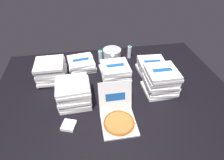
% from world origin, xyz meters
% --- Properties ---
extents(ground_plane, '(3.20, 2.40, 0.02)m').
position_xyz_m(ground_plane, '(0.00, 0.00, -0.01)').
color(ground_plane, black).
extents(open_pizza_box, '(0.39, 0.49, 0.40)m').
position_xyz_m(open_pizza_box, '(-0.04, -0.47, 0.07)').
color(open_pizza_box, white).
rests_on(open_pizza_box, ground_plane).
extents(pizza_stack_center_far, '(0.42, 0.42, 0.20)m').
position_xyz_m(pizza_stack_center_far, '(0.65, 0.38, 0.10)').
color(pizza_stack_center_far, white).
rests_on(pizza_stack_center_far, ground_plane).
extents(pizza_stack_right_mid, '(0.42, 0.43, 0.31)m').
position_xyz_m(pizza_stack_right_mid, '(-0.83, 0.42, 0.15)').
color(pizza_stack_right_mid, white).
rests_on(pizza_stack_right_mid, ground_plane).
extents(pizza_stack_left_mid, '(0.42, 0.41, 0.31)m').
position_xyz_m(pizza_stack_left_mid, '(-0.52, -0.09, 0.15)').
color(pizza_stack_left_mid, white).
rests_on(pizza_stack_left_mid, ground_plane).
extents(pizza_stack_right_far, '(0.45, 0.44, 0.16)m').
position_xyz_m(pizza_stack_right_far, '(-0.40, 0.66, 0.08)').
color(pizza_stack_right_far, white).
rests_on(pizza_stack_right_far, ground_plane).
extents(pizza_stack_right_near, '(0.43, 0.42, 0.35)m').
position_xyz_m(pizza_stack_right_near, '(0.61, -0.06, 0.17)').
color(pizza_stack_right_near, white).
rests_on(pizza_stack_right_near, ground_plane).
extents(pizza_stack_center_near, '(0.43, 0.43, 0.23)m').
position_xyz_m(pizza_stack_center_near, '(0.07, 0.31, 0.12)').
color(pizza_stack_center_near, white).
rests_on(pizza_stack_center_near, ground_plane).
extents(ice_bucket, '(0.31, 0.31, 0.18)m').
position_xyz_m(ice_bucket, '(0.11, 0.85, 0.09)').
color(ice_bucket, '#B7BABF').
rests_on(ice_bucket, ground_plane).
extents(water_bottle_0, '(0.07, 0.07, 0.22)m').
position_xyz_m(water_bottle_0, '(-0.09, 0.78, 0.11)').
color(water_bottle_0, silver).
rests_on(water_bottle_0, ground_plane).
extents(water_bottle_1, '(0.07, 0.07, 0.22)m').
position_xyz_m(water_bottle_1, '(0.09, 0.61, 0.11)').
color(water_bottle_1, silver).
rests_on(water_bottle_1, ground_plane).
extents(water_bottle_2, '(0.07, 0.07, 0.22)m').
position_xyz_m(water_bottle_2, '(0.41, 0.84, 0.11)').
color(water_bottle_2, silver).
rests_on(water_bottle_2, ground_plane).
extents(napkin_pile, '(0.19, 0.19, 0.04)m').
position_xyz_m(napkin_pile, '(-0.60, -0.47, 0.02)').
color(napkin_pile, white).
rests_on(napkin_pile, ground_plane).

